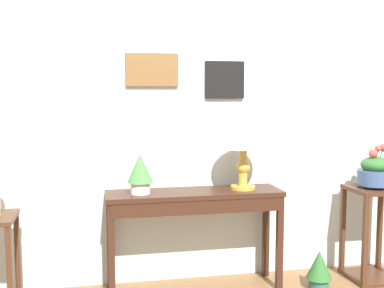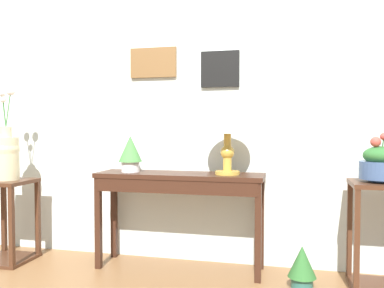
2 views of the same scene
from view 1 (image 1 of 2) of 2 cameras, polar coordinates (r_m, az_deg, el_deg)
back_wall_with_art at (r=3.78m, az=0.48°, el=5.03°), size 9.00×0.13×2.80m
console_table at (r=3.58m, az=0.35°, el=-7.38°), size 1.29×0.35×0.75m
table_lamp at (r=3.62m, az=6.05°, el=0.46°), size 0.34×0.34×0.50m
potted_plant_on_console at (r=3.48m, az=-6.12°, el=-3.30°), size 0.18×0.18×0.29m
pedestal_stand_right at (r=4.13m, az=20.48°, el=-9.81°), size 0.38×0.38×0.73m
planter_bowl_wide_right at (r=4.02m, az=20.75°, el=-3.03°), size 0.27×0.27×0.34m
potted_plant_floor at (r=3.86m, az=14.71°, el=-13.93°), size 0.19×0.19×0.30m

